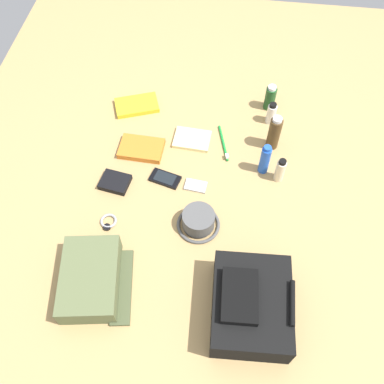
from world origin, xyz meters
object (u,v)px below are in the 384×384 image
at_px(toiletry_pouch, 92,279).
at_px(cologne_bottle, 274,133).
at_px(deodorant_spray, 265,159).
at_px(cell_phone, 165,179).
at_px(wristwatch, 108,222).
at_px(paperback_novel, 137,105).
at_px(media_player, 196,186).
at_px(travel_guidebook, 141,149).
at_px(toothbrush, 224,145).
at_px(notepad, 192,139).
at_px(backpack, 251,305).
at_px(bucket_hat, 198,221).
at_px(lotion_bottle, 280,170).
at_px(toothpaste_tube, 271,113).
at_px(wallet, 115,182).
at_px(shampoo_bottle, 270,98).

distance_m(toiletry_pouch, cologne_bottle, 0.90).
bearing_deg(deodorant_spray, cell_phone, -75.92).
xyz_separation_m(toiletry_pouch, wristwatch, (-0.24, -0.01, -0.04)).
relative_size(deodorant_spray, paperback_novel, 0.69).
height_order(media_player, wristwatch, same).
relative_size(travel_guidebook, toothbrush, 1.00).
bearing_deg(notepad, backpack, 25.09).
bearing_deg(backpack, wristwatch, -116.64).
bearing_deg(bucket_hat, wristwatch, -84.49).
xyz_separation_m(wristwatch, toothbrush, (-0.42, 0.39, 0.00)).
xyz_separation_m(bucket_hat, toothbrush, (-0.39, 0.06, -0.03)).
relative_size(toiletry_pouch, deodorant_spray, 2.08).
relative_size(cologne_bottle, lotion_bottle, 1.44).
height_order(backpack, toothbrush, backpack).
height_order(paperback_novel, wristwatch, paperback_novel).
bearing_deg(toothpaste_tube, cell_phone, -47.92).
distance_m(deodorant_spray, travel_guidebook, 0.51).
relative_size(toothpaste_tube, media_player, 1.17).
bearing_deg(paperback_novel, toiletry_pouch, 1.18).
xyz_separation_m(cologne_bottle, notepad, (0.02, -0.33, -0.07)).
distance_m(travel_guidebook, media_player, 0.29).
bearing_deg(bucket_hat, wallet, -112.23).
relative_size(wristwatch, notepad, 0.47).
relative_size(toiletry_pouch, cell_phone, 2.33).
relative_size(paperback_novel, cell_phone, 1.64).
height_order(deodorant_spray, wristwatch, deodorant_spray).
relative_size(backpack, travel_guidebook, 1.77).
bearing_deg(backpack, lotion_bottle, 171.06).
relative_size(paperback_novel, media_player, 2.38).
height_order(backpack, cologne_bottle, cologne_bottle).
height_order(toothpaste_tube, cologne_bottle, cologne_bottle).
relative_size(cologne_bottle, wallet, 1.50).
relative_size(deodorant_spray, wristwatch, 2.05).
relative_size(toiletry_pouch, wallet, 2.75).
bearing_deg(travel_guidebook, media_player, 58.40).
bearing_deg(lotion_bottle, backpack, -8.94).
relative_size(toiletry_pouch, shampoo_bottle, 2.47).
bearing_deg(wallet, toothpaste_tube, 134.11).
xyz_separation_m(paperback_novel, travel_guidebook, (0.24, 0.07, 0.00)).
bearing_deg(notepad, toothpaste_tube, 118.70).
height_order(wristwatch, wallet, wallet).
relative_size(deodorant_spray, lotion_bottle, 1.27).
distance_m(toothpaste_tube, wallet, 0.72).
xyz_separation_m(bucket_hat, travel_guidebook, (-0.32, -0.27, -0.02)).
bearing_deg(cell_phone, backpack, 36.21).
height_order(media_player, notepad, notepad).
bearing_deg(lotion_bottle, cologne_bottle, -169.45).
bearing_deg(shampoo_bottle, paperback_novel, -82.76).
bearing_deg(shampoo_bottle, wallet, -49.88).
bearing_deg(wristwatch, deodorant_spray, 119.43).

